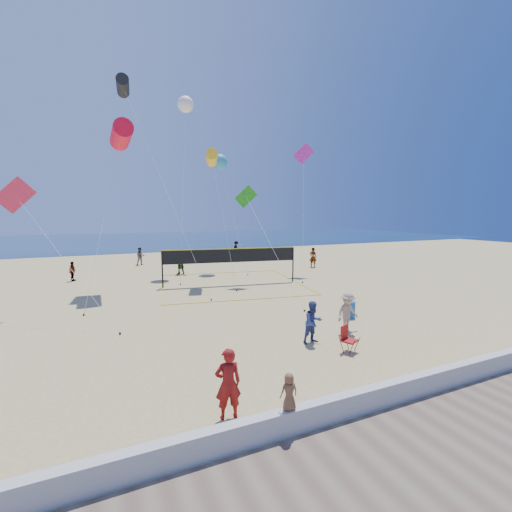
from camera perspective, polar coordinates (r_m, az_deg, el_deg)
name	(u,v)px	position (r m, az deg, el deg)	size (l,w,h in m)	color
ground	(308,363)	(12.38, 8.74, -17.28)	(120.00, 120.00, 0.00)	tan
ocean	(137,240)	(71.88, -19.15, 2.61)	(140.00, 50.00, 0.03)	#10264D
seawall	(372,398)	(10.13, 18.71, -21.51)	(32.00, 0.30, 0.60)	beige
boardwalk	(439,457)	(9.15, 28.24, -27.48)	(32.00, 3.60, 0.03)	brown
woman	(228,384)	(9.06, -4.69, -20.43)	(0.66, 0.43, 1.81)	maroon
toddler	(289,392)	(8.46, 5.53, -21.58)	(0.42, 0.28, 0.87)	brown
bystander_a	(313,322)	(13.90, 9.51, -10.82)	(0.82, 0.64, 1.68)	navy
bystander_b	(348,312)	(15.44, 15.02, -9.07)	(1.11, 0.64, 1.72)	tan
far_person_0	(72,271)	(29.44, -28.28, -2.26)	(0.88, 0.37, 1.50)	gray
far_person_1	(180,263)	(29.53, -12.47, -1.18)	(1.75, 0.56, 1.89)	gray
far_person_2	(313,257)	(33.22, 9.48, -0.21)	(0.69, 0.45, 1.88)	gray
far_person_3	(140,256)	(35.87, -18.71, -0.06)	(0.85, 0.67, 1.76)	gray
far_person_4	(236,248)	(42.84, -3.31, 1.35)	(1.09, 0.62, 1.68)	gray
camp_chair	(347,337)	(13.43, 14.94, -12.91)	(0.68, 0.78, 1.09)	#A61413
trash_barrel	(350,309)	(17.66, 15.35, -8.58)	(0.53, 0.53, 0.80)	#1A58AB
volleyball_net	(231,259)	(24.75, -4.23, -0.57)	(11.22, 11.09, 2.62)	black
kite_0	(121,135)	(25.46, -21.53, 18.25)	(3.26, 7.74, 11.06)	red
kite_1	(123,86)	(28.10, -21.30, 24.88)	(4.41, 8.70, 14.48)	black
kite_2	(212,158)	(25.83, -7.39, 15.93)	(1.32, 4.79, 9.64)	yellow
kite_3	(19,200)	(21.03, -34.80, 7.67)	(5.39, 6.02, 6.96)	#E82846
kite_4	(248,201)	(24.67, -1.30, 9.12)	(1.67, 8.56, 7.16)	#208F1A
kite_5	(304,159)	(30.77, 7.96, 15.70)	(3.81, 5.14, 11.16)	#C224A8
kite_6	(186,105)	(32.71, -11.66, 23.49)	(3.07, 7.23, 15.12)	white
kite_7	(220,162)	(31.87, -6.05, 15.31)	(1.70, 4.96, 10.38)	teal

